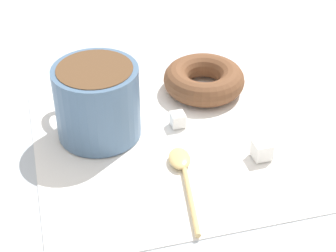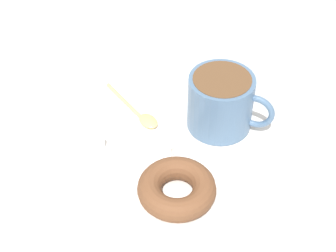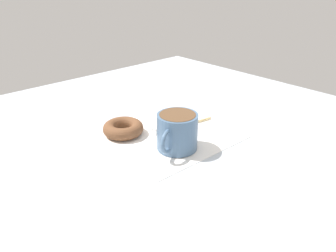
% 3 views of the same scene
% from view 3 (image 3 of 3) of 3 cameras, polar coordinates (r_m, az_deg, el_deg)
% --- Properties ---
extents(ground_plane, '(1.20, 1.20, 0.02)m').
position_cam_3_polar(ground_plane, '(0.87, 0.58, -1.70)').
color(ground_plane, '#B2BCC6').
extents(napkin, '(0.31, 0.31, 0.00)m').
position_cam_3_polar(napkin, '(0.85, 0.00, -1.30)').
color(napkin, white).
rests_on(napkin, ground_plane).
extents(coffee_cup, '(0.10, 0.13, 0.09)m').
position_cam_3_polar(coffee_cup, '(0.76, 1.58, -0.89)').
color(coffee_cup, slate).
rests_on(coffee_cup, napkin).
extents(donut, '(0.10, 0.10, 0.03)m').
position_cam_3_polar(donut, '(0.85, -7.80, -0.39)').
color(donut, brown).
rests_on(donut, napkin).
extents(spoon, '(0.04, 0.13, 0.01)m').
position_cam_3_polar(spoon, '(0.89, 2.70, 0.18)').
color(spoon, '#D8B772').
rests_on(spoon, napkin).
extents(sugar_cube, '(0.02, 0.02, 0.02)m').
position_cam_3_polar(sugar_cube, '(0.85, -2.10, -0.79)').
color(sugar_cube, white).
rests_on(sugar_cube, napkin).
extents(sugar_cube_extra, '(0.02, 0.02, 0.02)m').
position_cam_3_polar(sugar_cube_extra, '(0.94, -1.08, 2.21)').
color(sugar_cube_extra, white).
rests_on(sugar_cube_extra, napkin).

